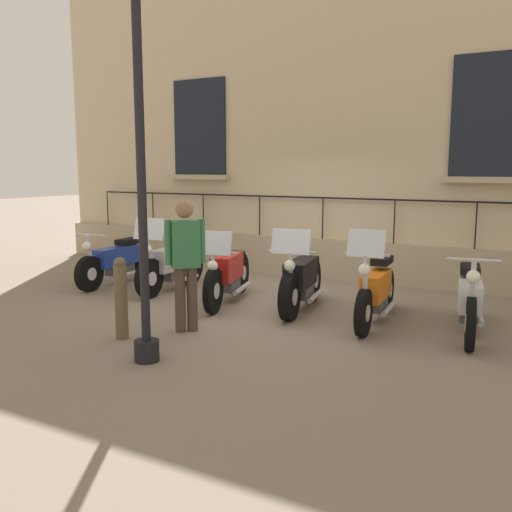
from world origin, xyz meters
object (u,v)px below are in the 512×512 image
object	(u,v)px
motorcycle_silver	(171,265)
lamppost	(137,31)
motorcycle_blue	(118,261)
bollard	(121,298)
pedestrian_walking	(185,258)
motorcycle_orange	(376,291)
motorcycle_black	(301,281)
motorcycle_white	(470,301)
motorcycle_red	(228,274)

from	to	relation	value
motorcycle_silver	lamppost	xyz separation A→B (m)	(3.03, 2.00, 3.06)
motorcycle_blue	lamppost	distance (m)	5.43
lamppost	bollard	size ratio (longest dim) A/B	4.41
bollard	pedestrian_walking	size ratio (longest dim) A/B	0.60
motorcycle_orange	lamppost	distance (m)	4.49
lamppost	bollard	bearing A→B (deg)	-121.36
motorcycle_blue	pedestrian_walking	bearing A→B (deg)	57.23
motorcycle_silver	motorcycle_black	xyz separation A→B (m)	(0.12, 2.56, -0.01)
motorcycle_white	pedestrian_walking	distance (m)	3.73
motorcycle_white	pedestrian_walking	size ratio (longest dim) A/B	1.22
motorcycle_orange	pedestrian_walking	size ratio (longest dim) A/B	1.21
motorcycle_blue	bollard	size ratio (longest dim) A/B	2.08
motorcycle_blue	motorcycle_white	world-z (taller)	motorcycle_white
motorcycle_blue	motorcycle_orange	distance (m)	5.01
motorcycle_white	motorcycle_red	bearing A→B (deg)	-88.75
motorcycle_orange	pedestrian_walking	world-z (taller)	pedestrian_walking
motorcycle_black	bollard	bearing A→B (deg)	-29.78
motorcycle_red	pedestrian_walking	distance (m)	1.75
bollard	motorcycle_white	bearing A→B (deg)	122.02
motorcycle_silver	motorcycle_white	bearing A→B (deg)	88.09
motorcycle_silver	lamppost	world-z (taller)	lamppost
motorcycle_blue	motorcycle_black	world-z (taller)	motorcycle_black
motorcycle_blue	pedestrian_walking	size ratio (longest dim) A/B	1.26
motorcycle_silver	motorcycle_black	bearing A→B (deg)	87.22
motorcycle_red	motorcycle_orange	size ratio (longest dim) A/B	1.01
motorcycle_black	motorcycle_orange	bearing A→B (deg)	83.61
motorcycle_black	pedestrian_walking	world-z (taller)	pedestrian_walking
pedestrian_walking	motorcycle_silver	bearing A→B (deg)	-137.76
motorcycle_red	lamppost	size ratio (longest dim) A/B	0.46
motorcycle_black	motorcycle_white	size ratio (longest dim) A/B	0.91
motorcycle_blue	pedestrian_walking	distance (m)	3.55
motorcycle_silver	motorcycle_red	world-z (taller)	motorcycle_silver
motorcycle_red	motorcycle_blue	bearing A→B (deg)	-96.02
pedestrian_walking	motorcycle_orange	bearing A→B (deg)	128.09
motorcycle_white	bollard	bearing A→B (deg)	-57.98
motorcycle_black	motorcycle_white	bearing A→B (deg)	89.02
motorcycle_orange	bollard	size ratio (longest dim) A/B	2.01
motorcycle_silver	lamppost	size ratio (longest dim) A/B	0.43
motorcycle_blue	motorcycle_white	distance (m)	6.22
motorcycle_blue	bollard	bearing A→B (deg)	43.51
motorcycle_silver	lamppost	bearing A→B (deg)	33.38
motorcycle_orange	motorcycle_white	world-z (taller)	motorcycle_orange
motorcycle_black	lamppost	world-z (taller)	lamppost
motorcycle_red	motorcycle_black	world-z (taller)	motorcycle_black
motorcycle_silver	motorcycle_black	distance (m)	2.56
motorcycle_silver	motorcycle_orange	size ratio (longest dim) A/B	0.95
motorcycle_black	motorcycle_white	world-z (taller)	motorcycle_black
motorcycle_blue	motorcycle_silver	xyz separation A→B (m)	(0.03, 1.25, 0.04)
motorcycle_orange	lamppost	size ratio (longest dim) A/B	0.46
motorcycle_blue	pedestrian_walking	xyz separation A→B (m)	(1.90, 2.95, 0.56)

